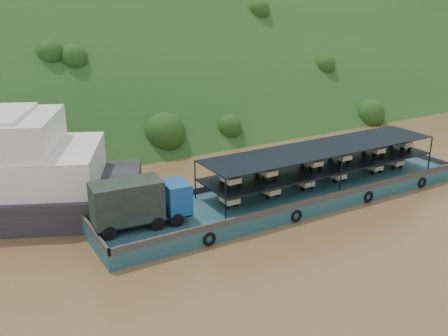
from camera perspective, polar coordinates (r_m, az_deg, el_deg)
ground at (r=42.92m, az=4.35°, el=-4.73°), size 160.00×160.00×0.00m
hillside at (r=73.84m, az=-11.73°, el=5.15°), size 140.00×39.60×39.60m
cargo_barge at (r=43.20m, az=5.97°, el=-2.88°), size 35.00×7.18×4.84m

